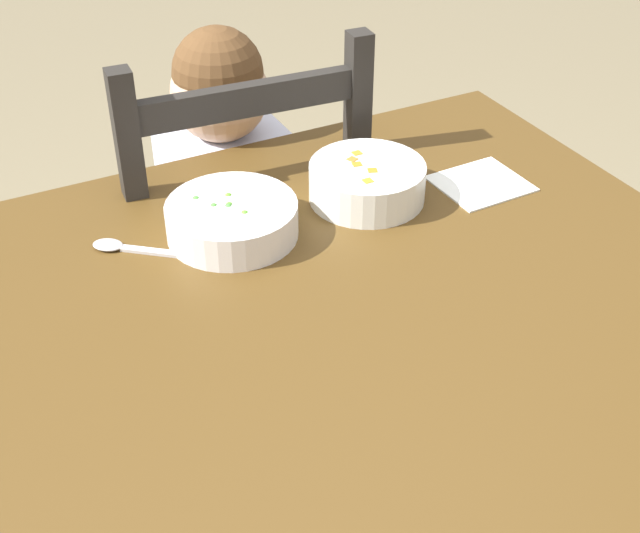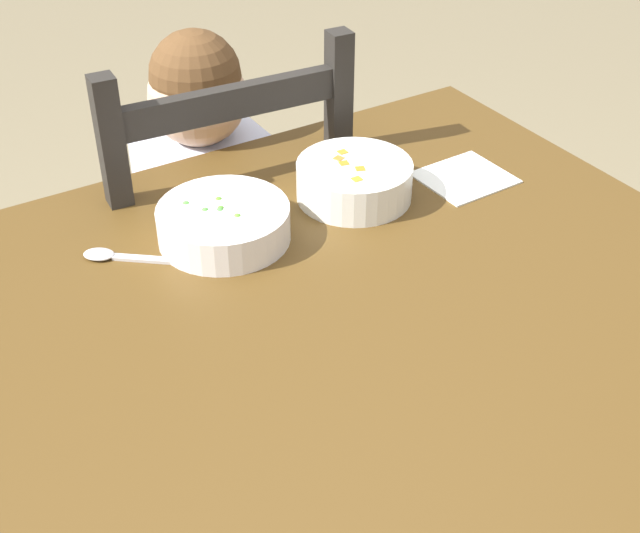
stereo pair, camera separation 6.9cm
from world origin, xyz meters
The scene contains 7 objects.
dining_table centered at (0.00, 0.00, 0.67)m, with size 1.27×1.04×0.77m.
dining_chair centered at (0.13, 0.57, 0.46)m, with size 0.45×0.45×0.97m.
child_figure centered at (0.13, 0.56, 0.63)m, with size 0.32×0.31×0.95m.
bowl_of_peas centered at (0.02, 0.27, 0.79)m, with size 0.19×0.19×0.05m.
bowl_of_carrots centered at (0.25, 0.27, 0.80)m, with size 0.18×0.18×0.06m.
spoon centered at (-0.13, 0.31, 0.77)m, with size 0.12×0.10×0.01m.
paper_napkin centered at (0.43, 0.23, 0.77)m, with size 0.14×0.12×0.00m, color white.
Camera 2 is at (-0.40, -0.68, 1.46)m, focal length 48.55 mm.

